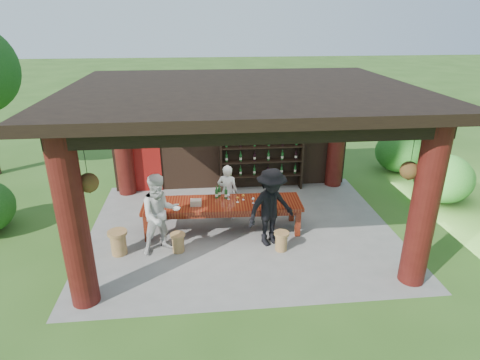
{
  "coord_description": "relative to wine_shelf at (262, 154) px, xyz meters",
  "views": [
    {
      "loc": [
        -0.93,
        -8.69,
        4.9
      ],
      "look_at": [
        0.0,
        0.4,
        1.15
      ],
      "focal_mm": 30.0,
      "sensor_mm": 36.0,
      "label": 1
    }
  ],
  "objects": [
    {
      "name": "stool_near_right",
      "position": [
        -0.07,
        -3.49,
        -0.86
      ],
      "size": [
        0.34,
        0.34,
        0.45
      ],
      "rotation": [
        0.0,
        0.0,
        0.07
      ],
      "color": "olive",
      "rests_on": "ground"
    },
    {
      "name": "wine_shelf",
      "position": [
        0.0,
        0.0,
        0.0
      ],
      "size": [
        2.48,
        0.38,
        2.19
      ],
      "color": "black",
      "rests_on": "ground"
    },
    {
      "name": "pavilion",
      "position": [
        -0.87,
        -2.02,
        1.03
      ],
      "size": [
        7.5,
        6.0,
        3.6
      ],
      "color": "slate",
      "rests_on": "ground"
    },
    {
      "name": "tasting_table",
      "position": [
        -1.32,
        -2.45,
        -0.46
      ],
      "size": [
        3.83,
        1.11,
        0.75
      ],
      "rotation": [
        0.0,
        0.0,
        -0.03
      ],
      "color": "#50120B",
      "rests_on": "ground"
    },
    {
      "name": "guest_man",
      "position": [
        -0.27,
        -3.18,
        -0.18
      ],
      "size": [
        1.36,
        1.11,
        1.84
      ],
      "primitive_type": "imported",
      "rotation": [
        0.0,
        0.0,
        0.43
      ],
      "color": "black",
      "rests_on": "ground"
    },
    {
      "name": "stool_near_left",
      "position": [
        -2.37,
        -3.32,
        -0.86
      ],
      "size": [
        0.33,
        0.33,
        0.44
      ],
      "rotation": [
        0.0,
        0.0,
        0.06
      ],
      "color": "olive",
      "rests_on": "ground"
    },
    {
      "name": "host",
      "position": [
        -1.15,
        -1.81,
        -0.37
      ],
      "size": [
        0.62,
        0.51,
        1.46
      ],
      "primitive_type": "imported",
      "rotation": [
        0.0,
        0.0,
        2.81
      ],
      "color": "silver",
      "rests_on": "ground"
    },
    {
      "name": "napkin_basket",
      "position": [
        -1.95,
        -2.54,
        -0.28
      ],
      "size": [
        0.27,
        0.19,
        0.14
      ],
      "primitive_type": "cube",
      "rotation": [
        0.0,
        0.0,
        -0.03
      ],
      "color": "#BF6672",
      "rests_on": "tasting_table"
    },
    {
      "name": "trees",
      "position": [
        2.68,
        -1.36,
        2.27
      ],
      "size": [
        20.27,
        10.8,
        4.8
      ],
      "color": "#3F2819",
      "rests_on": "ground"
    },
    {
      "name": "table_glasses",
      "position": [
        -0.77,
        -2.42,
        -0.27
      ],
      "size": [
        0.91,
        0.35,
        0.15
      ],
      "color": "silver",
      "rests_on": "tasting_table"
    },
    {
      "name": "table_bottles",
      "position": [
        -1.35,
        -2.16,
        -0.19
      ],
      "size": [
        0.31,
        0.22,
        0.31
      ],
      "color": "#194C1E",
      "rests_on": "tasting_table"
    },
    {
      "name": "ground",
      "position": [
        -0.85,
        -2.45,
        -1.1
      ],
      "size": [
        90.0,
        90.0,
        0.0
      ],
      "primitive_type": "plane",
      "color": "#2D5119",
      "rests_on": "ground"
    },
    {
      "name": "guest_woman",
      "position": [
        -2.72,
        -3.25,
        -0.18
      ],
      "size": [
        1.08,
        0.97,
        1.83
      ],
      "primitive_type": "imported",
      "rotation": [
        0.0,
        0.0,
        0.36
      ],
      "color": "beige",
      "rests_on": "ground"
    },
    {
      "name": "stool_far_left",
      "position": [
        -3.67,
        -3.28,
        -0.8
      ],
      "size": [
        0.43,
        0.43,
        0.56
      ],
      "rotation": [
        0.0,
        0.0,
        -0.04
      ],
      "color": "olive",
      "rests_on": "ground"
    },
    {
      "name": "shrubs",
      "position": [
        0.67,
        -1.74,
        -0.55
      ],
      "size": [
        13.8,
        7.5,
        1.36
      ],
      "color": "#194C14",
      "rests_on": "ground"
    }
  ]
}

